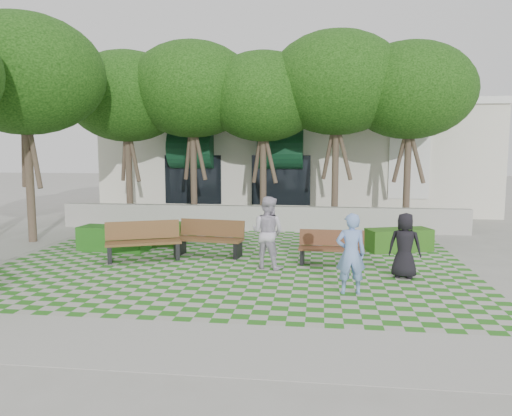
# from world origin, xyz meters

# --- Properties ---
(ground) EXTENTS (90.00, 90.00, 0.00)m
(ground) POSITION_xyz_m (0.00, 0.00, 0.00)
(ground) COLOR gray
(ground) RESTS_ON ground
(lawn) EXTENTS (12.00, 12.00, 0.00)m
(lawn) POSITION_xyz_m (0.00, 1.00, 0.01)
(lawn) COLOR #2B721E
(lawn) RESTS_ON ground
(sidewalk_south) EXTENTS (16.00, 2.00, 0.01)m
(sidewalk_south) POSITION_xyz_m (0.00, -4.70, 0.01)
(sidewalk_south) COLOR #9E9B93
(sidewalk_south) RESTS_ON ground
(retaining_wall) EXTENTS (15.00, 0.36, 0.90)m
(retaining_wall) POSITION_xyz_m (0.00, 6.20, 0.45)
(retaining_wall) COLOR #9E9B93
(retaining_wall) RESTS_ON ground
(bench_east) EXTENTS (1.71, 0.61, 0.89)m
(bench_east) POSITION_xyz_m (2.54, 1.04, 0.43)
(bench_east) COLOR #532F1C
(bench_east) RESTS_ON ground
(bench_mid) EXTENTS (1.98, 0.89, 1.01)m
(bench_mid) POSITION_xyz_m (-0.83, 1.67, 0.48)
(bench_mid) COLOR #50331B
(bench_mid) RESTS_ON ground
(bench_west) EXTENTS (2.09, 1.38, 1.04)m
(bench_west) POSITION_xyz_m (-2.51, 0.91, 0.50)
(bench_west) COLOR brown
(bench_west) RESTS_ON ground
(hedge_east) EXTENTS (2.03, 1.34, 0.66)m
(hedge_east) POSITION_xyz_m (4.56, 3.03, 0.33)
(hedge_east) COLOR #235015
(hedge_east) RESTS_ON ground
(hedge_midleft) EXTENTS (2.11, 1.18, 0.70)m
(hedge_midleft) POSITION_xyz_m (-2.99, 2.90, 0.35)
(hedge_midleft) COLOR #1E4813
(hedge_midleft) RESTS_ON ground
(hedge_west) EXTENTS (2.10, 0.99, 0.71)m
(hedge_west) POSITION_xyz_m (-3.82, 2.05, 0.36)
(hedge_west) COLOR #1B5216
(hedge_west) RESTS_ON ground
(person_blue) EXTENTS (0.65, 0.46, 1.71)m
(person_blue) POSITION_xyz_m (2.88, -1.59, 0.85)
(person_blue) COLOR #7696D7
(person_blue) RESTS_ON ground
(person_dark) EXTENTS (0.85, 0.67, 1.54)m
(person_dark) POSITION_xyz_m (4.21, -0.11, 0.77)
(person_dark) COLOR black
(person_dark) RESTS_ON ground
(person_white) EXTENTS (1.08, 0.97, 1.83)m
(person_white) POSITION_xyz_m (0.93, 0.44, 0.91)
(person_white) COLOR #BCB3C5
(person_white) RESTS_ON ground
(tree_row) EXTENTS (17.70, 13.40, 7.41)m
(tree_row) POSITION_xyz_m (-1.86, 5.95, 5.18)
(tree_row) COLOR #47382B
(tree_row) RESTS_ON ground
(building) EXTENTS (18.00, 8.92, 5.15)m
(building) POSITION_xyz_m (0.93, 14.08, 2.52)
(building) COLOR beige
(building) RESTS_ON ground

